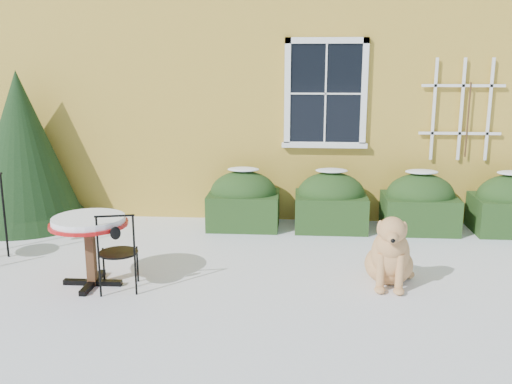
# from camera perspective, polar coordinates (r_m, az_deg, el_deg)

# --- Properties ---
(ground) EXTENTS (80.00, 80.00, 0.00)m
(ground) POSITION_cam_1_polar(r_m,az_deg,el_deg) (6.24, -0.68, -10.16)
(ground) COLOR white
(ground) RESTS_ON ground
(house) EXTENTS (12.40, 8.40, 6.40)m
(house) POSITION_cam_1_polar(r_m,az_deg,el_deg) (12.75, 2.05, 16.41)
(house) COLOR gold
(house) RESTS_ON ground
(hedge_row) EXTENTS (4.95, 0.80, 0.91)m
(hedge_row) POSITION_cam_1_polar(r_m,az_deg,el_deg) (8.60, 11.80, -1.10)
(hedge_row) COLOR #1A3313
(hedge_row) RESTS_ON ground
(evergreen_shrub) EXTENTS (1.92, 1.92, 2.32)m
(evergreen_shrub) POSITION_cam_1_polar(r_m,az_deg,el_deg) (9.36, -22.21, 2.68)
(evergreen_shrub) COLOR black
(evergreen_shrub) RESTS_ON ground
(bistro_table) EXTENTS (0.85, 0.85, 0.79)m
(bistro_table) POSITION_cam_1_polar(r_m,az_deg,el_deg) (6.52, -16.35, -3.53)
(bistro_table) COLOR black
(bistro_table) RESTS_ON ground
(patio_chair_near) EXTENTS (0.48, 0.47, 0.89)m
(patio_chair_near) POSITION_cam_1_polar(r_m,az_deg,el_deg) (6.36, -13.65, -5.79)
(patio_chair_near) COLOR black
(patio_chair_near) RESTS_ON ground
(dog) EXTENTS (0.61, 0.94, 0.86)m
(dog) POSITION_cam_1_polar(r_m,az_deg,el_deg) (6.52, 13.25, -6.22)
(dog) COLOR tan
(dog) RESTS_ON ground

